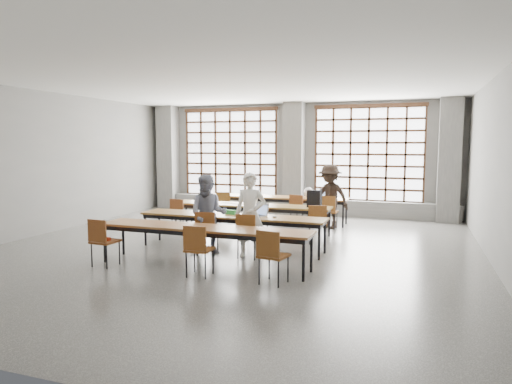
{
  "coord_description": "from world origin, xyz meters",
  "views": [
    {
      "loc": [
        3.64,
        -8.69,
        2.21
      ],
      "look_at": [
        0.43,
        0.4,
        1.19
      ],
      "focal_mm": 32.0,
      "sensor_mm": 36.0,
      "label": 1
    }
  ],
  "objects_px": {
    "chair_near_right": "(271,251)",
    "laptop_front": "(259,213)",
    "chair_front_right": "(248,231)",
    "chair_near_mid": "(198,245)",
    "laptop_back": "(325,196)",
    "chair_back_left": "(224,204)",
    "phone": "(238,216)",
    "desk_row_c": "(232,218)",
    "chair_mid_right": "(317,220)",
    "desk_row_a": "(277,199)",
    "student_male": "(250,215)",
    "chair_back_mid": "(298,207)",
    "red_pouch": "(105,239)",
    "chair_front_left": "(206,228)",
    "chair_mid_centre": "(257,217)",
    "desk_row_b": "(250,207)",
    "chair_near_left": "(102,238)",
    "backpack": "(314,199)",
    "mouse": "(275,217)",
    "plastic_bag": "(308,192)",
    "chair_mid_left": "(180,212)",
    "desk_row_d": "(203,230)",
    "student_female": "(208,214)",
    "chair_back_right": "(329,209)"
  },
  "relations": [
    {
      "from": "chair_near_right",
      "to": "laptop_front",
      "type": "xyz_separation_m",
      "value": [
        -0.96,
        2.17,
        0.25
      ]
    },
    {
      "from": "chair_front_right",
      "to": "laptop_front",
      "type": "xyz_separation_m",
      "value": [
        -0.03,
        0.74,
        0.25
      ]
    },
    {
      "from": "chair_near_mid",
      "to": "laptop_back",
      "type": "relative_size",
      "value": 2.31
    },
    {
      "from": "chair_back_left",
      "to": "phone",
      "type": "height_order",
      "value": "chair_back_left"
    },
    {
      "from": "desk_row_c",
      "to": "chair_mid_right",
      "type": "height_order",
      "value": "chair_mid_right"
    },
    {
      "from": "desk_row_a",
      "to": "student_male",
      "type": "bearing_deg",
      "value": -80.39
    },
    {
      "from": "chair_back_mid",
      "to": "red_pouch",
      "type": "xyz_separation_m",
      "value": [
        -2.35,
        -4.94,
        -0.04
      ]
    },
    {
      "from": "chair_back_left",
      "to": "chair_front_left",
      "type": "height_order",
      "value": "same"
    },
    {
      "from": "chair_back_mid",
      "to": "student_male",
      "type": "distance_m",
      "value": 3.47
    },
    {
      "from": "chair_mid_centre",
      "to": "chair_mid_right",
      "type": "xyz_separation_m",
      "value": [
        1.42,
        0.0,
        0.0
      ]
    },
    {
      "from": "desk_row_b",
      "to": "chair_near_left",
      "type": "distance_m",
      "value": 4.05
    },
    {
      "from": "backpack",
      "to": "student_male",
      "type": "bearing_deg",
      "value": -104.4
    },
    {
      "from": "chair_near_mid",
      "to": "mouse",
      "type": "bearing_deg",
      "value": 70.98
    },
    {
      "from": "chair_near_left",
      "to": "mouse",
      "type": "bearing_deg",
      "value": 38.03
    },
    {
      "from": "backpack",
      "to": "plastic_bag",
      "type": "relative_size",
      "value": 1.4
    },
    {
      "from": "desk_row_c",
      "to": "chair_back_left",
      "type": "height_order",
      "value": "chair_back_left"
    },
    {
      "from": "chair_mid_right",
      "to": "chair_near_left",
      "type": "height_order",
      "value": "same"
    },
    {
      "from": "chair_mid_left",
      "to": "laptop_front",
      "type": "distance_m",
      "value": 2.61
    },
    {
      "from": "chair_near_left",
      "to": "phone",
      "type": "xyz_separation_m",
      "value": [
        1.84,
        1.96,
        0.2
      ]
    },
    {
      "from": "chair_front_right",
      "to": "phone",
      "type": "bearing_deg",
      "value": 128.29
    },
    {
      "from": "chair_mid_left",
      "to": "red_pouch",
      "type": "xyz_separation_m",
      "value": [
        0.18,
        -3.08,
        -0.04
      ]
    },
    {
      "from": "desk_row_d",
      "to": "red_pouch",
      "type": "relative_size",
      "value": 20.0
    },
    {
      "from": "desk_row_b",
      "to": "chair_near_right",
      "type": "distance_m",
      "value": 4.17
    },
    {
      "from": "chair_mid_right",
      "to": "red_pouch",
      "type": "height_order",
      "value": "chair_mid_right"
    },
    {
      "from": "chair_mid_right",
      "to": "mouse",
      "type": "bearing_deg",
      "value": -120.08
    },
    {
      "from": "chair_near_right",
      "to": "student_male",
      "type": "relative_size",
      "value": 0.53
    },
    {
      "from": "chair_back_left",
      "to": "chair_mid_centre",
      "type": "bearing_deg",
      "value": -48.68
    },
    {
      "from": "chair_near_left",
      "to": "laptop_back",
      "type": "relative_size",
      "value": 2.31
    },
    {
      "from": "chair_near_right",
      "to": "backpack",
      "type": "height_order",
      "value": "backpack"
    },
    {
      "from": "desk_row_b",
      "to": "student_female",
      "type": "xyz_separation_m",
      "value": [
        -0.08,
        -2.22,
        0.14
      ]
    },
    {
      "from": "chair_near_mid",
      "to": "laptop_front",
      "type": "bearing_deg",
      "value": 81.56
    },
    {
      "from": "chair_mid_centre",
      "to": "desk_row_d",
      "type": "bearing_deg",
      "value": -92.95
    },
    {
      "from": "desk_row_d",
      "to": "chair_near_mid",
      "type": "height_order",
      "value": "chair_near_mid"
    },
    {
      "from": "student_male",
      "to": "laptop_front",
      "type": "relative_size",
      "value": 3.84
    },
    {
      "from": "backpack",
      "to": "chair_near_left",
      "type": "bearing_deg",
      "value": -123.91
    },
    {
      "from": "chair_back_right",
      "to": "plastic_bag",
      "type": "xyz_separation_m",
      "value": [
        -0.7,
        0.68,
        0.34
      ]
    },
    {
      "from": "chair_mid_left",
      "to": "chair_front_left",
      "type": "bearing_deg",
      "value": -48.02
    },
    {
      "from": "mouse",
      "to": "desk_row_c",
      "type": "bearing_deg",
      "value": 178.79
    },
    {
      "from": "chair_back_mid",
      "to": "chair_near_left",
      "type": "distance_m",
      "value": 5.55
    },
    {
      "from": "chair_mid_left",
      "to": "laptop_back",
      "type": "relative_size",
      "value": 2.31
    },
    {
      "from": "mouse",
      "to": "plastic_bag",
      "type": "xyz_separation_m",
      "value": [
        -0.14,
        3.66,
        0.12
      ]
    },
    {
      "from": "desk_row_d",
      "to": "student_male",
      "type": "height_order",
      "value": "student_male"
    },
    {
      "from": "chair_back_left",
      "to": "red_pouch",
      "type": "height_order",
      "value": "chair_back_left"
    },
    {
      "from": "phone",
      "to": "red_pouch",
      "type": "height_order",
      "value": "phone"
    },
    {
      "from": "chair_near_right",
      "to": "phone",
      "type": "xyz_separation_m",
      "value": [
        -1.35,
        1.96,
        0.2
      ]
    },
    {
      "from": "chair_back_mid",
      "to": "chair_mid_left",
      "type": "height_order",
      "value": "same"
    },
    {
      "from": "plastic_bag",
      "to": "red_pouch",
      "type": "xyz_separation_m",
      "value": [
        -2.47,
        -5.62,
        -0.37
      ]
    },
    {
      "from": "chair_back_right",
      "to": "chair_front_right",
      "type": "distance_m",
      "value": 3.7
    },
    {
      "from": "student_female",
      "to": "laptop_front",
      "type": "xyz_separation_m",
      "value": [
        0.87,
        0.61,
        -0.01
      ]
    },
    {
      "from": "chair_back_left",
      "to": "chair_near_left",
      "type": "bearing_deg",
      "value": -92.21
    }
  ]
}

